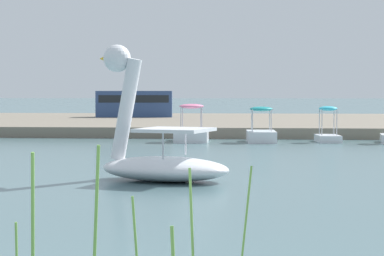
{
  "coord_description": "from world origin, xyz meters",
  "views": [
    {
      "loc": [
        1.49,
        -5.63,
        2.1
      ],
      "look_at": [
        -0.6,
        16.98,
        1.05
      ],
      "focal_mm": 71.95,
      "sensor_mm": 36.0,
      "label": 1
    }
  ],
  "objects_px": {
    "pedal_boat_teal": "(261,132)",
    "parked_van": "(135,103)",
    "swan_boat": "(158,153)",
    "pedal_boat_pink": "(192,131)",
    "pedal_boat_cyan": "(328,132)"
  },
  "relations": [
    {
      "from": "pedal_boat_teal",
      "to": "parked_van",
      "type": "bearing_deg",
      "value": 115.78
    },
    {
      "from": "swan_boat",
      "to": "pedal_boat_pink",
      "type": "bearing_deg",
      "value": 92.24
    },
    {
      "from": "pedal_boat_pink",
      "to": "pedal_boat_cyan",
      "type": "height_order",
      "value": "pedal_boat_pink"
    },
    {
      "from": "swan_boat",
      "to": "pedal_boat_pink",
      "type": "xyz_separation_m",
      "value": [
        -0.58,
        14.8,
        -0.23
      ]
    },
    {
      "from": "pedal_boat_teal",
      "to": "parked_van",
      "type": "xyz_separation_m",
      "value": [
        -8.36,
        17.32,
        1.0
      ]
    },
    {
      "from": "pedal_boat_cyan",
      "to": "parked_van",
      "type": "xyz_separation_m",
      "value": [
        -11.2,
        16.97,
        1.0
      ]
    },
    {
      "from": "pedal_boat_cyan",
      "to": "parked_van",
      "type": "height_order",
      "value": "parked_van"
    },
    {
      "from": "swan_boat",
      "to": "pedal_boat_teal",
      "type": "height_order",
      "value": "swan_boat"
    },
    {
      "from": "swan_boat",
      "to": "pedal_boat_pink",
      "type": "height_order",
      "value": "swan_boat"
    },
    {
      "from": "swan_boat",
      "to": "pedal_boat_cyan",
      "type": "height_order",
      "value": "swan_boat"
    },
    {
      "from": "swan_boat",
      "to": "parked_van",
      "type": "relative_size",
      "value": 0.69
    },
    {
      "from": "pedal_boat_pink",
      "to": "pedal_boat_teal",
      "type": "xyz_separation_m",
      "value": [
        2.99,
        -0.11,
        0.0
      ]
    },
    {
      "from": "swan_boat",
      "to": "parked_van",
      "type": "xyz_separation_m",
      "value": [
        -5.95,
        32.0,
        0.77
      ]
    },
    {
      "from": "swan_boat",
      "to": "pedal_boat_cyan",
      "type": "bearing_deg",
      "value": 70.76
    },
    {
      "from": "pedal_boat_pink",
      "to": "parked_van",
      "type": "height_order",
      "value": "parked_van"
    }
  ]
}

